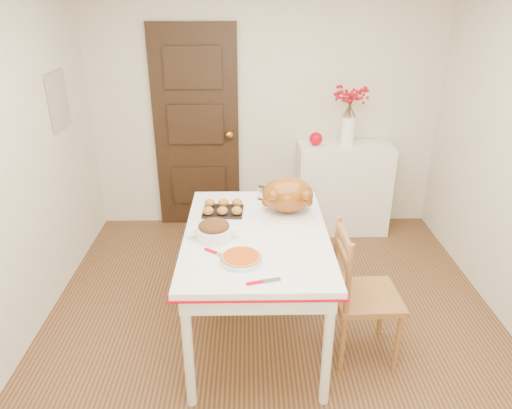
{
  "coord_description": "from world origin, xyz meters",
  "views": [
    {
      "loc": [
        -0.18,
        -2.67,
        2.3
      ],
      "look_at": [
        -0.13,
        0.14,
        1.03
      ],
      "focal_mm": 32.97,
      "sensor_mm": 36.0,
      "label": 1
    }
  ],
  "objects_px": {
    "sideboard": "(343,188)",
    "kitchen_table": "(256,286)",
    "pumpkin_pie": "(241,257)",
    "chair_oak": "(367,293)",
    "turkey_platter": "(288,197)"
  },
  "relations": [
    {
      "from": "sideboard",
      "to": "chair_oak",
      "type": "bearing_deg",
      "value": -95.72
    },
    {
      "from": "turkey_platter",
      "to": "kitchen_table",
      "type": "bearing_deg",
      "value": -127.44
    },
    {
      "from": "turkey_platter",
      "to": "pumpkin_pie",
      "type": "bearing_deg",
      "value": -114.83
    },
    {
      "from": "pumpkin_pie",
      "to": "sideboard",
      "type": "bearing_deg",
      "value": 63.75
    },
    {
      "from": "chair_oak",
      "to": "turkey_platter",
      "type": "distance_m",
      "value": 0.85
    },
    {
      "from": "kitchen_table",
      "to": "sideboard",
      "type": "bearing_deg",
      "value": 61.46
    },
    {
      "from": "sideboard",
      "to": "pumpkin_pie",
      "type": "distance_m",
      "value": 2.33
    },
    {
      "from": "sideboard",
      "to": "turkey_platter",
      "type": "relative_size",
      "value": 2.18
    },
    {
      "from": "sideboard",
      "to": "kitchen_table",
      "type": "xyz_separation_m",
      "value": [
        -0.92,
        -1.69,
        -0.04
      ]
    },
    {
      "from": "kitchen_table",
      "to": "pumpkin_pie",
      "type": "relative_size",
      "value": 5.71
    },
    {
      "from": "kitchen_table",
      "to": "turkey_platter",
      "type": "bearing_deg",
      "value": 50.84
    },
    {
      "from": "sideboard",
      "to": "chair_oak",
      "type": "relative_size",
      "value": 0.96
    },
    {
      "from": "sideboard",
      "to": "chair_oak",
      "type": "distance_m",
      "value": 1.88
    },
    {
      "from": "kitchen_table",
      "to": "turkey_platter",
      "type": "height_order",
      "value": "turkey_platter"
    },
    {
      "from": "chair_oak",
      "to": "pumpkin_pie",
      "type": "xyz_separation_m",
      "value": [
        -0.83,
        -0.18,
        0.39
      ]
    }
  ]
}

